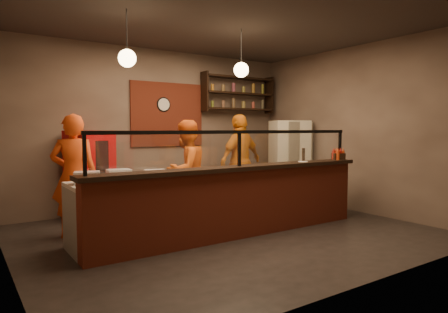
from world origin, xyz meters
TOP-DOWN VIEW (x-y plane):
  - floor at (0.00, 0.00)m, footprint 6.00×6.00m
  - ceiling at (0.00, 0.00)m, footprint 6.00×6.00m
  - wall_back at (0.00, 2.50)m, footprint 6.00×0.00m
  - wall_left at (-3.00, 0.00)m, footprint 0.00×5.00m
  - wall_right at (3.00, 0.00)m, footprint 0.00×5.00m
  - wall_front at (0.00, -2.50)m, footprint 6.00×0.00m
  - brick_patch at (0.20, 2.47)m, footprint 1.60×0.04m
  - service_counter at (0.00, -0.30)m, footprint 4.60×0.25m
  - counter_ledge at (0.00, -0.30)m, footprint 4.70×0.37m
  - worktop_cabinet at (0.00, 0.20)m, footprint 4.60×0.75m
  - worktop at (0.00, 0.20)m, footprint 4.60×0.75m
  - sneeze_guard at (0.00, -0.30)m, footprint 4.50×0.05m
  - wall_shelving at (1.90, 2.32)m, footprint 1.84×0.28m
  - wall_clock at (0.10, 2.46)m, footprint 0.30×0.04m
  - pendant_left at (-1.50, 0.20)m, footprint 0.24×0.24m
  - pendant_right at (0.40, 0.20)m, footprint 0.24×0.24m
  - cook_left at (-2.02, 1.08)m, footprint 0.79×0.67m
  - cook_mid at (-0.16, 1.03)m, footprint 1.04×0.93m
  - cook_right at (1.33, 1.47)m, footprint 1.19×0.70m
  - fridge at (2.60, 1.40)m, footprint 0.96×0.94m
  - red_cooler at (-1.49, 2.15)m, footprint 0.85×0.81m
  - pizza_dough at (0.07, 0.23)m, footprint 0.56×0.56m
  - prep_tub_a at (-1.61, 0.29)m, footprint 0.34×0.28m
  - prep_tub_b at (-2.07, 0.19)m, footprint 0.38×0.33m
  - prep_tub_c at (-1.17, 0.05)m, footprint 0.32×0.28m
  - rolling_pin at (-0.71, 0.17)m, footprint 0.33×0.21m
  - condiment_caddy at (2.20, -0.28)m, footprint 0.25×0.22m
  - pepper_mill at (1.40, -0.22)m, footprint 0.06×0.06m
  - small_plate at (1.29, -0.32)m, footprint 0.21×0.21m

SIDE VIEW (x-z plane):
  - floor at x=0.00m, z-range 0.00..0.00m
  - worktop_cabinet at x=0.00m, z-range 0.00..0.85m
  - service_counter at x=0.00m, z-range 0.00..1.00m
  - red_cooler at x=-1.49m, z-range 0.00..1.57m
  - worktop at x=0.00m, z-range 0.85..0.90m
  - cook_mid at x=-0.16m, z-range 0.00..1.76m
  - fridge at x=2.60m, z-range 0.00..1.78m
  - pizza_dough at x=0.07m, z-range 0.90..0.91m
  - cook_left at x=-2.02m, z-range 0.00..1.83m
  - rolling_pin at x=-0.71m, z-range 0.90..0.96m
  - cook_right at x=1.33m, z-range 0.00..1.90m
  - prep_tub_c at x=-1.17m, z-range 0.90..1.04m
  - prep_tub_a at x=-1.61m, z-range 0.90..1.05m
  - prep_tub_b at x=-2.07m, z-range 0.90..1.06m
  - counter_ledge at x=0.00m, z-range 1.00..1.06m
  - small_plate at x=1.29m, z-range 1.06..1.07m
  - condiment_caddy at x=2.20m, z-range 1.06..1.17m
  - pepper_mill at x=1.40m, z-range 1.06..1.28m
  - sneeze_guard at x=0.00m, z-range 1.11..1.63m
  - wall_back at x=0.00m, z-range -1.40..4.60m
  - wall_left at x=-3.00m, z-range -0.90..4.10m
  - wall_right at x=3.00m, z-range -0.90..4.10m
  - wall_front at x=0.00m, z-range -1.40..4.60m
  - brick_patch at x=0.20m, z-range 1.25..2.55m
  - wall_clock at x=0.10m, z-range 1.95..2.25m
  - wall_shelving at x=1.90m, z-range 1.98..2.83m
  - pendant_left at x=-1.50m, z-range 2.17..2.94m
  - pendant_right at x=0.40m, z-range 2.17..2.94m
  - ceiling at x=0.00m, z-range 3.20..3.20m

